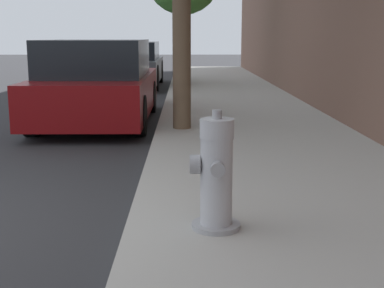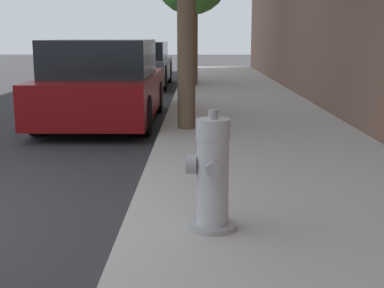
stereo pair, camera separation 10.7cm
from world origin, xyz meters
TOP-DOWN VIEW (x-y plane):
  - sidewalk_slab at (3.40, 0.00)m, footprint 2.87×40.00m
  - fire_hydrant at (2.61, -0.16)m, footprint 0.36×0.35m
  - parked_car_near at (0.90, 5.40)m, footprint 1.80×4.07m
  - parked_car_mid at (0.73, 12.12)m, footprint 1.88×4.38m

SIDE VIEW (x-z plane):
  - sidewalk_slab at x=3.40m, z-range 0.00..0.15m
  - fire_hydrant at x=2.61m, z-range 0.11..0.95m
  - parked_car_mid at x=0.73m, z-range -0.01..1.31m
  - parked_car_near at x=0.90m, z-range -0.03..1.39m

